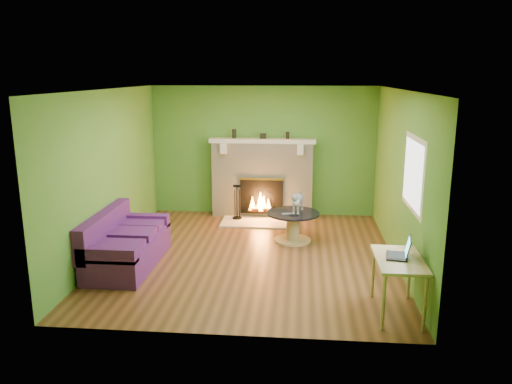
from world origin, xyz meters
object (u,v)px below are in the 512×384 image
(coffee_table, at_px, (293,225))
(desk, at_px, (399,265))
(sofa, at_px, (124,245))
(cat, at_px, (298,201))

(coffee_table, distance_m, desk, 2.90)
(desk, bearing_deg, sofa, 162.07)
(sofa, xyz_separation_m, coffee_table, (2.51, 1.34, -0.02))
(cat, bearing_deg, coffee_table, -134.94)
(sofa, relative_size, coffee_table, 2.00)
(cat, bearing_deg, sofa, -138.79)
(sofa, relative_size, cat, 2.99)
(coffee_table, height_order, cat, cat)
(coffee_table, bearing_deg, desk, -63.16)
(coffee_table, distance_m, cat, 0.42)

